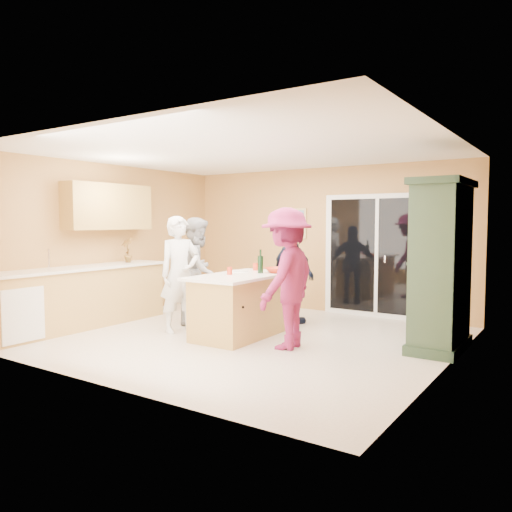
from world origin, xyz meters
The scene contains 22 objects.
floor centered at (0.00, 0.00, 0.00)m, with size 5.50×5.50×0.00m, color beige.
ceiling centered at (0.00, 0.00, 2.60)m, with size 5.50×5.00×0.10m, color white.
wall_back centered at (0.00, 2.50, 1.30)m, with size 5.50×0.10×2.60m, color tan.
wall_front centered at (0.00, -2.50, 1.30)m, with size 5.50×0.10×2.60m, color tan.
wall_left centered at (-2.75, 0.00, 1.30)m, with size 0.10×5.00×2.60m, color tan.
wall_right centered at (2.75, 0.00, 1.30)m, with size 0.10×5.00×2.60m, color tan.
left_cabinet_run centered at (-2.45, -1.05, 0.46)m, with size 0.65×3.05×1.24m.
upper_cabinets centered at (-2.58, -0.20, 1.88)m, with size 0.35×1.60×0.75m, color #B98E47.
sliding_door centered at (1.05, 2.46, 1.05)m, with size 1.90×0.07×2.10m.
framed_picture centered at (-0.55, 2.48, 1.60)m, with size 0.46×0.04×0.56m.
kitchen_island centered at (-0.06, 0.03, 0.41)m, with size 0.94×1.70×0.88m.
green_hutch centered at (2.49, 0.81, 1.05)m, with size 0.62×1.18×2.16m.
woman_white centered at (-0.97, -0.25, 0.86)m, with size 0.63×0.41×1.71m, color silver.
woman_grey centered at (-1.19, 0.44, 0.85)m, with size 0.82×0.64×1.70m, color #A2A2A5.
woman_navy centered at (0.12, 1.21, 0.78)m, with size 0.91×0.38×1.55m, color #161E31.
woman_magenta centered at (0.82, -0.19, 0.91)m, with size 1.17×0.67×1.81m, color #8D1E56.
serving_bowl centered at (0.24, 0.52, 0.92)m, with size 0.31×0.31×0.08m, color red.
tulip_vase centered at (-2.45, 0.08, 1.15)m, with size 0.22×0.15×0.43m, color #A81910.
tumbler_near centered at (-0.18, -0.08, 0.94)m, with size 0.07×0.07×0.11m, color red.
tumbler_far centered at (-0.21, 0.63, 0.94)m, with size 0.08×0.08×0.11m, color red.
wine_bottle centered at (0.08, 0.33, 1.02)m, with size 0.08×0.08×0.35m.
white_plate centered at (-0.33, 0.38, 0.89)m, with size 0.25×0.25×0.02m, color silver.
Camera 1 is at (4.02, -5.71, 1.64)m, focal length 35.00 mm.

